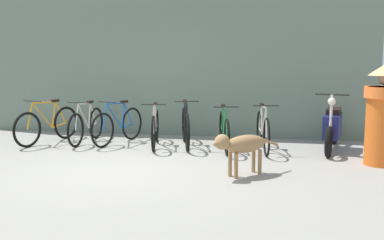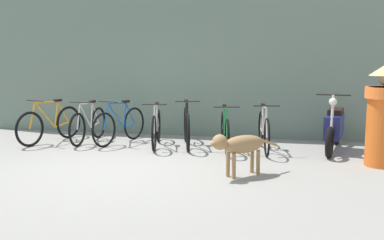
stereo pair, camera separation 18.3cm
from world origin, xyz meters
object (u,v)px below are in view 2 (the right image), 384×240
(bicycle_2, at_px, (120,125))
(bicycle_4, at_px, (187,127))
(motorcycle, at_px, (334,128))
(bicycle_6, at_px, (264,131))
(bicycle_5, at_px, (225,131))
(person_in_robes, at_px, (384,115))
(bicycle_0, at_px, (50,125))
(bicycle_1, at_px, (88,125))
(bicycle_3, at_px, (156,128))
(stray_dog, at_px, (239,145))

(bicycle_2, bearing_deg, bicycle_4, 106.15)
(motorcycle, bearing_deg, bicycle_6, -66.95)
(bicycle_5, xyz_separation_m, person_in_robes, (2.63, -0.75, 0.47))
(bicycle_0, xyz_separation_m, motorcycle, (5.57, 0.30, 0.07))
(bicycle_1, bearing_deg, bicycle_4, 91.28)
(bicycle_0, xyz_separation_m, bicycle_3, (2.23, 0.04, -0.01))
(person_in_robes, bearing_deg, stray_dog, 21.51)
(bicycle_6, xyz_separation_m, motorcycle, (1.27, 0.26, 0.06))
(bicycle_1, height_order, motorcycle, motorcycle)
(bicycle_2, distance_m, bicycle_6, 2.88)
(stray_dog, height_order, person_in_robes, person_in_robes)
(bicycle_2, height_order, person_in_robes, person_in_robes)
(bicycle_3, bearing_deg, bicycle_4, 89.72)
(bicycle_5, distance_m, stray_dog, 1.91)
(bicycle_5, bearing_deg, bicycle_3, -102.70)
(bicycle_1, height_order, bicycle_2, bicycle_2)
(bicycle_0, distance_m, stray_dog, 4.44)
(bicycle_2, distance_m, bicycle_5, 2.17)
(motorcycle, relative_size, stray_dog, 1.91)
(stray_dog, relative_size, person_in_robes, 0.58)
(bicycle_0, relative_size, bicycle_2, 1.06)
(bicycle_4, bearing_deg, bicycle_6, 70.50)
(bicycle_3, distance_m, bicycle_5, 1.35)
(bicycle_6, relative_size, motorcycle, 0.92)
(bicycle_1, height_order, bicycle_6, bicycle_6)
(bicycle_2, bearing_deg, person_in_robes, 96.92)
(bicycle_3, xyz_separation_m, bicycle_5, (1.35, -0.02, -0.01))
(bicycle_1, xyz_separation_m, bicycle_5, (2.82, -0.15, -0.00))
(bicycle_4, bearing_deg, bicycle_1, -105.29)
(bicycle_5, bearing_deg, bicycle_1, -104.73)
(bicycle_0, relative_size, bicycle_5, 0.98)
(bicycle_6, distance_m, motorcycle, 1.30)
(bicycle_5, distance_m, person_in_robes, 2.77)
(bicycle_4, xyz_separation_m, stray_dog, (1.23, -1.98, 0.09))
(person_in_robes, bearing_deg, bicycle_1, -14.73)
(bicycle_4, height_order, bicycle_5, bicycle_4)
(bicycle_3, bearing_deg, bicycle_2, -112.23)
(bicycle_5, distance_m, motorcycle, 2.01)
(bicycle_5, bearing_deg, bicycle_6, 79.84)
(bicycle_4, bearing_deg, motorcycle, 77.94)
(person_in_robes, bearing_deg, bicycle_4, -19.99)
(bicycle_2, distance_m, bicycle_4, 1.39)
(bicycle_0, height_order, bicycle_5, bicycle_0)
(motorcycle, xyz_separation_m, stray_dog, (-1.53, -2.12, 0.03))
(bicycle_0, relative_size, bicycle_3, 1.03)
(bicycle_0, height_order, bicycle_4, bicycle_4)
(bicycle_3, distance_m, motorcycle, 3.35)
(bicycle_6, bearing_deg, bicycle_4, -103.59)
(bicycle_3, height_order, bicycle_4, bicycle_4)
(bicycle_6, distance_m, stray_dog, 1.89)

